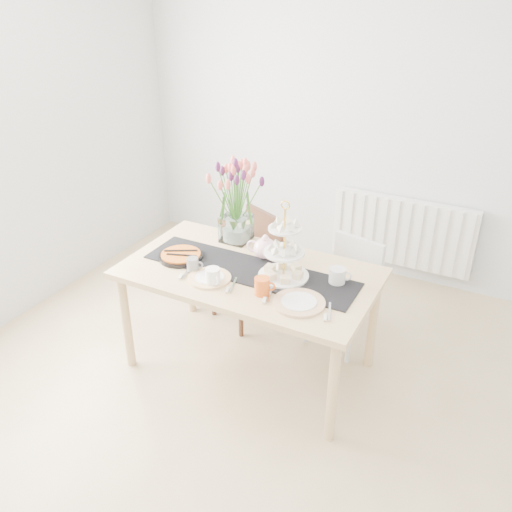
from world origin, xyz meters
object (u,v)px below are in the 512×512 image
at_px(tart_tin, 181,256).
at_px(plate_right, 299,303).
at_px(cake_stand, 284,259).
at_px(mug_white, 213,277).
at_px(cream_jug, 337,276).
at_px(teapot, 265,248).
at_px(mug_grey, 193,265).
at_px(chair_brown, 254,259).
at_px(tulip_vase, 235,190).
at_px(plate_left, 210,278).
at_px(dining_table, 249,281).
at_px(mug_orange, 262,286).
at_px(radiator, 402,232).
at_px(chair_white, 349,284).

relative_size(tart_tin, plate_right, 0.97).
relative_size(cake_stand, mug_white, 4.29).
bearing_deg(cake_stand, cream_jug, 15.73).
xyz_separation_m(teapot, mug_grey, (-0.33, -0.36, -0.03)).
bearing_deg(mug_white, chair_brown, 135.11).
relative_size(cream_jug, plate_right, 0.33).
relative_size(tulip_vase, plate_left, 2.54).
relative_size(dining_table, mug_orange, 14.97).
bearing_deg(plate_right, mug_grey, 176.88).
xyz_separation_m(dining_table, tulip_vase, (-0.29, 0.34, 0.45)).
bearing_deg(dining_table, mug_orange, -46.72).
height_order(dining_table, plate_left, plate_left).
bearing_deg(cake_stand, chair_brown, 132.19).
xyz_separation_m(tulip_vase, tart_tin, (-0.19, -0.40, -0.36)).
bearing_deg(dining_table, teapot, 84.86).
distance_m(radiator, chair_brown, 1.38).
xyz_separation_m(tart_tin, mug_orange, (0.67, -0.15, 0.04)).
relative_size(cream_jug, mug_grey, 1.14).
distance_m(teapot, tart_tin, 0.56).
bearing_deg(radiator, mug_white, -110.31).
bearing_deg(tulip_vase, plate_right, -37.29).
relative_size(cake_stand, cream_jug, 4.56).
relative_size(mug_grey, mug_orange, 0.83).
bearing_deg(mug_grey, cream_jug, -1.55).
distance_m(chair_white, plate_left, 1.09).
bearing_deg(plate_right, tart_tin, 171.07).
height_order(chair_white, cream_jug, cream_jug).
height_order(radiator, cake_stand, cake_stand).
distance_m(chair_brown, cake_stand, 0.84).
distance_m(chair_white, plate_right, 0.89).
bearing_deg(tart_tin, chair_brown, 72.13).
relative_size(radiator, tart_tin, 4.11).
xyz_separation_m(tart_tin, mug_grey, (0.16, -0.10, 0.03)).
xyz_separation_m(cream_jug, tart_tin, (-1.02, -0.17, -0.03)).
xyz_separation_m(mug_grey, plate_right, (0.75, -0.04, -0.04)).
xyz_separation_m(dining_table, cream_jug, (0.55, 0.11, 0.13)).
distance_m(dining_table, mug_grey, 0.38).
relative_size(teapot, plate_left, 0.92).
xyz_separation_m(cream_jug, mug_orange, (-0.35, -0.32, 0.00)).
height_order(chair_white, cake_stand, cake_stand).
distance_m(radiator, cake_stand, 1.73).
distance_m(radiator, cream_jug, 1.59).
bearing_deg(mug_white, chair_white, 90.36).
xyz_separation_m(tart_tin, plate_right, (0.91, -0.14, -0.01)).
relative_size(chair_brown, mug_white, 7.91).
height_order(chair_brown, tulip_vase, tulip_vase).
height_order(tulip_vase, cake_stand, tulip_vase).
relative_size(chair_brown, teapot, 3.47).
distance_m(radiator, teapot, 1.62).
height_order(cream_jug, plate_left, cream_jug).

